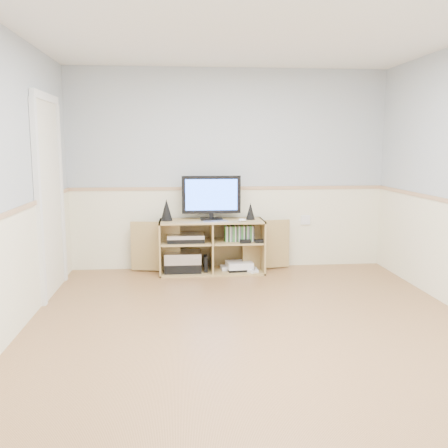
{
  "coord_description": "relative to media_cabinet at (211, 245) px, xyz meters",
  "views": [
    {
      "loc": [
        -0.63,
        -4.03,
        1.56
      ],
      "look_at": [
        -0.15,
        1.2,
        0.73
      ],
      "focal_mm": 40.0,
      "sensor_mm": 36.0,
      "label": 1
    }
  ],
  "objects": [
    {
      "name": "room",
      "position": [
        0.18,
        -1.91,
        0.88
      ],
      "size": [
        4.04,
        4.54,
        2.54
      ],
      "color": "#A77D4A",
      "rests_on": "ground"
    },
    {
      "name": "media_cabinet",
      "position": [
        0.0,
        0.0,
        0.0
      ],
      "size": [
        1.99,
        0.48,
        0.65
      ],
      "color": "tan",
      "rests_on": "floor"
    },
    {
      "name": "av_components",
      "position": [
        -0.34,
        -0.06,
        -0.11
      ],
      "size": [
        0.52,
        0.33,
        0.47
      ],
      "color": "black",
      "rests_on": "media_cabinet"
    },
    {
      "name": "mouse",
      "position": [
        0.36,
        -0.2,
        0.34
      ],
      "size": [
        0.1,
        0.07,
        0.04
      ],
      "primitive_type": "ellipsoid",
      "rotation": [
        0.0,
        0.0,
        -0.08
      ],
      "color": "white",
      "rests_on": "media_cabinet"
    },
    {
      "name": "speaker_left",
      "position": [
        -0.55,
        -0.04,
        0.45
      ],
      "size": [
        0.14,
        0.14,
        0.26
      ],
      "primitive_type": "cone",
      "color": "black",
      "rests_on": "media_cabinet"
    },
    {
      "name": "wall_outlet",
      "position": [
        1.23,
        0.19,
        0.27
      ],
      "size": [
        0.12,
        0.03,
        0.12
      ],
      "primitive_type": "cube",
      "color": "white",
      "rests_on": "wall_back"
    },
    {
      "name": "game_cases",
      "position": [
        0.34,
        -0.08,
        0.15
      ],
      "size": [
        0.36,
        0.14,
        0.19
      ],
      "primitive_type": "cube",
      "color": "#3F8C3F",
      "rests_on": "media_cabinet"
    },
    {
      "name": "speaker_right",
      "position": [
        0.48,
        -0.04,
        0.42
      ],
      "size": [
        0.11,
        0.11,
        0.21
      ],
      "primitive_type": "cone",
      "color": "black",
      "rests_on": "media_cabinet"
    },
    {
      "name": "keyboard",
      "position": [
        0.04,
        -0.2,
        0.32
      ],
      "size": [
        0.31,
        0.18,
        0.01
      ],
      "primitive_type": "cube",
      "rotation": [
        0.0,
        0.0,
        0.24
      ],
      "color": "silver",
      "rests_on": "media_cabinet"
    },
    {
      "name": "monitor",
      "position": [
        -0.0,
        -0.01,
        0.61
      ],
      "size": [
        0.72,
        0.18,
        0.54
      ],
      "color": "black",
      "rests_on": "media_cabinet"
    },
    {
      "name": "game_consoles",
      "position": [
        0.33,
        -0.07,
        -0.26
      ],
      "size": [
        0.46,
        0.3,
        0.11
      ],
      "color": "white",
      "rests_on": "media_cabinet"
    }
  ]
}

